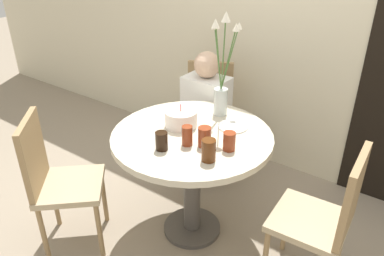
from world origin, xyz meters
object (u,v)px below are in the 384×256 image
(chair_left_flank, at_px, (208,111))
(person_guest, at_px, (206,121))
(chair_near_front, at_px, (55,176))
(birthday_cake, at_px, (181,118))
(flower_vase, at_px, (222,82))
(chair_right_flank, at_px, (326,215))
(drink_glass_1, at_px, (162,141))
(drink_glass_2, at_px, (209,150))
(drink_glass_4, at_px, (187,136))
(side_plate, at_px, (233,126))
(drink_glass_3, at_px, (229,141))
(drink_glass_0, at_px, (205,137))

(chair_left_flank, xyz_separation_m, person_guest, (0.07, -0.14, -0.02))
(chair_near_front, relative_size, person_guest, 0.85)
(chair_left_flank, distance_m, person_guest, 0.16)
(chair_near_front, bearing_deg, birthday_cake, -81.82)
(person_guest, bearing_deg, flower_vase, -43.60)
(chair_right_flank, relative_size, flower_vase, 1.29)
(drink_glass_1, relative_size, drink_glass_2, 0.86)
(chair_left_flank, height_order, drink_glass_4, chair_left_flank)
(birthday_cake, height_order, drink_glass_4, birthday_cake)
(chair_left_flank, distance_m, side_plate, 0.81)
(chair_right_flank, bearing_deg, flower_vase, -111.27)
(birthday_cake, bearing_deg, side_plate, 32.10)
(chair_right_flank, height_order, drink_glass_3, chair_right_flank)
(chair_left_flank, relative_size, birthday_cake, 4.51)
(chair_near_front, distance_m, drink_glass_3, 1.11)
(chair_near_front, bearing_deg, side_plate, -87.27)
(side_plate, bearing_deg, drink_glass_1, -112.28)
(chair_left_flank, height_order, side_plate, chair_left_flank)
(chair_left_flank, relative_size, chair_right_flank, 1.00)
(drink_glass_2, bearing_deg, person_guest, 124.42)
(drink_glass_0, height_order, drink_glass_2, drink_glass_2)
(side_plate, bearing_deg, chair_left_flank, 134.88)
(chair_near_front, relative_size, birthday_cake, 4.51)
(drink_glass_4, relative_size, person_guest, 0.11)
(chair_near_front, height_order, side_plate, chair_near_front)
(side_plate, bearing_deg, birthday_cake, -147.90)
(chair_near_front, xyz_separation_m, birthday_cake, (0.51, 0.63, 0.30))
(chair_near_front, height_order, person_guest, person_guest)
(chair_right_flank, relative_size, drink_glass_4, 7.70)
(chair_left_flank, distance_m, drink_glass_1, 1.12)
(drink_glass_4, bearing_deg, person_guest, 116.04)
(side_plate, xyz_separation_m, drink_glass_2, (0.09, -0.41, 0.06))
(flower_vase, xyz_separation_m, drink_glass_1, (-0.04, -0.58, -0.19))
(birthday_cake, relative_size, drink_glass_4, 1.71)
(chair_right_flank, height_order, drink_glass_0, chair_right_flank)
(drink_glass_4, bearing_deg, chair_near_front, -146.18)
(chair_left_flank, height_order, chair_right_flank, same)
(chair_left_flank, distance_m, flower_vase, 0.76)
(chair_left_flank, xyz_separation_m, chair_right_flank, (1.24, -0.72, 0.00))
(drink_glass_1, bearing_deg, drink_glass_0, 44.33)
(drink_glass_1, distance_m, drink_glass_2, 0.29)
(drink_glass_3, bearing_deg, chair_right_flank, 7.63)
(drink_glass_4, bearing_deg, chair_left_flank, 116.11)
(birthday_cake, distance_m, person_guest, 0.69)
(chair_right_flank, bearing_deg, drink_glass_0, -83.25)
(chair_left_flank, xyz_separation_m, flower_vase, (0.39, -0.44, 0.49))
(flower_vase, xyz_separation_m, person_guest, (-0.31, 0.30, -0.51))
(drink_glass_4, bearing_deg, drink_glass_3, 22.67)
(chair_right_flank, relative_size, person_guest, 0.85)
(chair_right_flank, xyz_separation_m, side_plate, (-0.70, 0.18, 0.25))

